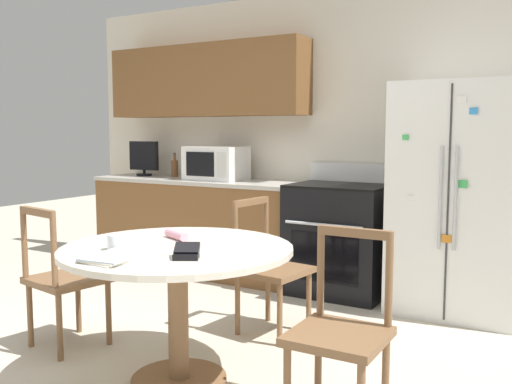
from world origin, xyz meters
TOP-DOWN VIEW (x-y plane):
  - back_wall at (-0.30, 2.59)m, footprint 5.20×0.44m
  - kitchen_counter at (-1.14, 2.29)m, footprint 2.14×0.64m
  - refrigerator at (1.27, 2.23)m, footprint 0.91×0.72m
  - oven_range at (0.33, 2.26)m, footprint 0.79×0.68m
  - microwave at (-0.92, 2.28)m, footprint 0.53×0.39m
  - countertop_tv at (-1.86, 2.33)m, footprint 0.35×0.16m
  - counter_bottle at (-1.49, 2.37)m, footprint 0.07×0.07m
  - dining_table at (0.23, 0.21)m, footprint 1.24×1.24m
  - dining_chair_right at (1.16, 0.23)m, footprint 0.42×0.42m
  - dining_chair_far at (0.28, 1.14)m, footprint 0.47×0.47m
  - dining_chair_left at (-0.70, 0.25)m, footprint 0.49×0.49m
  - candle_glass at (0.01, -0.02)m, footprint 0.09×0.09m
  - folded_napkin at (0.10, 0.37)m, footprint 0.20×0.13m
  - wallet at (0.45, 0.01)m, footprint 0.17×0.17m
  - mail_stack at (0.17, -0.18)m, footprint 0.25×0.32m

SIDE VIEW (x-z plane):
  - dining_chair_right at x=1.16m, z-range -0.02..0.89m
  - dining_chair_far at x=0.28m, z-range -0.02..0.89m
  - dining_chair_left at x=-0.70m, z-range -0.02..0.89m
  - kitchen_counter at x=-1.14m, z-range 0.00..0.90m
  - oven_range at x=0.33m, z-range -0.07..1.01m
  - dining_table at x=0.23m, z-range 0.24..0.98m
  - mail_stack at x=0.17m, z-range 0.75..0.77m
  - folded_napkin at x=0.10m, z-range 0.75..0.80m
  - wallet at x=0.45m, z-range 0.74..0.81m
  - candle_glass at x=0.01m, z-range 0.74..0.82m
  - refrigerator at x=1.27m, z-range 0.00..1.71m
  - counter_bottle at x=-1.49m, z-range 0.87..1.11m
  - microwave at x=-0.92m, z-range 0.90..1.22m
  - countertop_tv at x=-1.86m, z-range 0.91..1.26m
  - back_wall at x=-0.30m, z-range 0.14..2.74m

